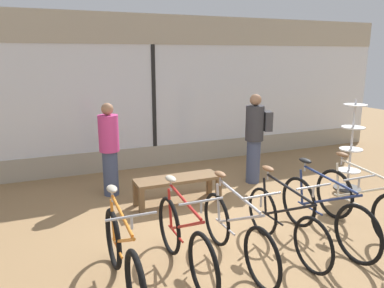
{
  "coord_description": "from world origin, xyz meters",
  "views": [
    {
      "loc": [
        -2.36,
        -4.05,
        2.39
      ],
      "look_at": [
        0.0,
        1.49,
        0.95
      ],
      "focal_mm": 35.0,
      "sensor_mm": 36.0,
      "label": 1
    }
  ],
  "objects_px": {
    "bicycle_center_right": "(284,222)",
    "customer_near_rack": "(255,136)",
    "accessory_rack": "(351,153)",
    "bicycle_far_left": "(123,257)",
    "bicycle_right": "(325,213)",
    "bicycle_far_right": "(362,204)",
    "bicycle_left": "(184,240)",
    "bicycle_center_left": "(236,233)",
    "display_bench": "(178,182)",
    "customer_by_window": "(109,148)"
  },
  "relations": [
    {
      "from": "bicycle_center_right",
      "to": "customer_near_rack",
      "type": "relative_size",
      "value": 0.98
    },
    {
      "from": "accessory_rack",
      "to": "customer_near_rack",
      "type": "height_order",
      "value": "customer_near_rack"
    },
    {
      "from": "bicycle_far_left",
      "to": "bicycle_right",
      "type": "bearing_deg",
      "value": 0.34
    },
    {
      "from": "bicycle_far_right",
      "to": "accessory_rack",
      "type": "xyz_separation_m",
      "value": [
        1.15,
        1.36,
        0.27
      ]
    },
    {
      "from": "bicycle_far_left",
      "to": "bicycle_left",
      "type": "bearing_deg",
      "value": 4.99
    },
    {
      "from": "bicycle_far_right",
      "to": "bicycle_left",
      "type": "bearing_deg",
      "value": 179.57
    },
    {
      "from": "bicycle_far_left",
      "to": "bicycle_center_left",
      "type": "bearing_deg",
      "value": 0.42
    },
    {
      "from": "bicycle_center_left",
      "to": "accessory_rack",
      "type": "xyz_separation_m",
      "value": [
        3.13,
        1.39,
        0.29
      ]
    },
    {
      "from": "bicycle_center_left",
      "to": "display_bench",
      "type": "xyz_separation_m",
      "value": [
        0.03,
        1.97,
        -0.02
      ]
    },
    {
      "from": "bicycle_left",
      "to": "display_bench",
      "type": "bearing_deg",
      "value": 71.07
    },
    {
      "from": "bicycle_far_left",
      "to": "display_bench",
      "type": "bearing_deg",
      "value": 55.61
    },
    {
      "from": "bicycle_right",
      "to": "customer_by_window",
      "type": "bearing_deg",
      "value": 128.42
    },
    {
      "from": "bicycle_far_right",
      "to": "display_bench",
      "type": "xyz_separation_m",
      "value": [
        -1.95,
        1.94,
        -0.04
      ]
    },
    {
      "from": "accessory_rack",
      "to": "customer_near_rack",
      "type": "relative_size",
      "value": 0.97
    },
    {
      "from": "bicycle_center_right",
      "to": "display_bench",
      "type": "distance_m",
      "value": 2.06
    },
    {
      "from": "bicycle_far_right",
      "to": "display_bench",
      "type": "height_order",
      "value": "bicycle_far_right"
    },
    {
      "from": "bicycle_center_right",
      "to": "bicycle_far_right",
      "type": "relative_size",
      "value": 0.93
    },
    {
      "from": "bicycle_center_right",
      "to": "bicycle_left",
      "type": "bearing_deg",
      "value": 178.58
    },
    {
      "from": "customer_by_window",
      "to": "bicycle_center_left",
      "type": "bearing_deg",
      "value": -72.13
    },
    {
      "from": "bicycle_center_right",
      "to": "customer_near_rack",
      "type": "xyz_separation_m",
      "value": [
        1.06,
        2.37,
        0.53
      ]
    },
    {
      "from": "bicycle_far_left",
      "to": "bicycle_left",
      "type": "distance_m",
      "value": 0.7
    },
    {
      "from": "bicycle_center_right",
      "to": "customer_by_window",
      "type": "height_order",
      "value": "customer_by_window"
    },
    {
      "from": "bicycle_far_left",
      "to": "bicycle_right",
      "type": "xyz_separation_m",
      "value": [
        2.64,
        0.02,
        0.01
      ]
    },
    {
      "from": "bicycle_left",
      "to": "bicycle_far_right",
      "type": "xyz_separation_m",
      "value": [
        2.61,
        -0.02,
        0.01
      ]
    },
    {
      "from": "bicycle_center_left",
      "to": "bicycle_far_right",
      "type": "bearing_deg",
      "value": 0.91
    },
    {
      "from": "customer_near_rack",
      "to": "customer_by_window",
      "type": "distance_m",
      "value": 2.68
    },
    {
      "from": "display_bench",
      "to": "bicycle_center_left",
      "type": "bearing_deg",
      "value": -90.78
    },
    {
      "from": "display_bench",
      "to": "customer_by_window",
      "type": "height_order",
      "value": "customer_by_window"
    },
    {
      "from": "bicycle_far_left",
      "to": "bicycle_left",
      "type": "relative_size",
      "value": 1.0
    },
    {
      "from": "bicycle_right",
      "to": "display_bench",
      "type": "distance_m",
      "value": 2.34
    },
    {
      "from": "bicycle_left",
      "to": "accessory_rack",
      "type": "distance_m",
      "value": 4.0
    },
    {
      "from": "bicycle_center_right",
      "to": "bicycle_far_right",
      "type": "height_order",
      "value": "bicycle_far_right"
    },
    {
      "from": "bicycle_far_left",
      "to": "bicycle_left",
      "type": "xyz_separation_m",
      "value": [
        0.7,
        0.06,
        0.01
      ]
    },
    {
      "from": "bicycle_right",
      "to": "bicycle_far_right",
      "type": "bearing_deg",
      "value": 2.2
    },
    {
      "from": "accessory_rack",
      "to": "bicycle_far_right",
      "type": "bearing_deg",
      "value": -130.17
    },
    {
      "from": "bicycle_left",
      "to": "accessory_rack",
      "type": "relative_size",
      "value": 1.04
    },
    {
      "from": "bicycle_far_left",
      "to": "bicycle_center_left",
      "type": "relative_size",
      "value": 0.99
    },
    {
      "from": "bicycle_right",
      "to": "bicycle_left",
      "type": "bearing_deg",
      "value": 178.66
    },
    {
      "from": "bicycle_right",
      "to": "bicycle_far_right",
      "type": "relative_size",
      "value": 1.0
    },
    {
      "from": "display_bench",
      "to": "customer_near_rack",
      "type": "distance_m",
      "value": 1.86
    },
    {
      "from": "bicycle_left",
      "to": "bicycle_far_left",
      "type": "bearing_deg",
      "value": -175.01
    },
    {
      "from": "bicycle_far_left",
      "to": "bicycle_center_right",
      "type": "relative_size",
      "value": 1.03
    },
    {
      "from": "bicycle_far_left",
      "to": "display_bench",
      "type": "distance_m",
      "value": 2.4
    },
    {
      "from": "display_bench",
      "to": "customer_near_rack",
      "type": "height_order",
      "value": "customer_near_rack"
    },
    {
      "from": "bicycle_center_left",
      "to": "customer_by_window",
      "type": "height_order",
      "value": "customer_by_window"
    },
    {
      "from": "bicycle_far_left",
      "to": "bicycle_center_left",
      "type": "height_order",
      "value": "bicycle_far_left"
    },
    {
      "from": "bicycle_far_left",
      "to": "accessory_rack",
      "type": "bearing_deg",
      "value": 17.45
    },
    {
      "from": "bicycle_far_left",
      "to": "bicycle_left",
      "type": "height_order",
      "value": "bicycle_left"
    },
    {
      "from": "customer_near_rack",
      "to": "bicycle_center_left",
      "type": "bearing_deg",
      "value": -126.25
    },
    {
      "from": "bicycle_left",
      "to": "bicycle_center_right",
      "type": "height_order",
      "value": "bicycle_left"
    }
  ]
}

